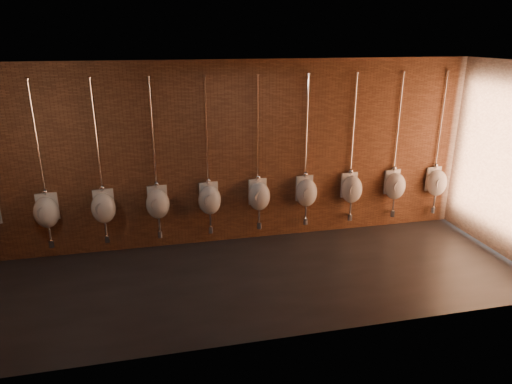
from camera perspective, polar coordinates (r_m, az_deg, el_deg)
ground at (r=7.19m, az=0.31°, el=-10.72°), size 8.50×8.50×0.00m
room_shell at (r=6.43m, az=0.34°, el=5.02°), size 8.54×3.04×3.22m
urinal_1 at (r=8.12m, az=-24.73°, el=-2.19°), size 0.45×0.41×2.72m
urinal_2 at (r=7.97m, az=-18.53°, el=-1.78°), size 0.45×0.41×2.72m
urinal_3 at (r=7.92m, az=-12.18°, el=-1.33°), size 0.45×0.41×2.72m
urinal_4 at (r=7.96m, az=-5.82°, el=-0.87°), size 0.45×0.41×2.72m
urinal_5 at (r=8.10m, az=0.39°, el=-0.41°), size 0.45×0.41×2.72m
urinal_6 at (r=8.34m, az=6.31°, el=0.04°), size 0.45×0.41×2.72m
urinal_7 at (r=8.65m, az=11.86°, el=0.46°), size 0.45×0.41×2.72m
urinal_8 at (r=9.05m, az=16.97°, el=0.84°), size 0.45×0.41×2.72m
urinal_9 at (r=9.51m, az=21.63°, el=1.18°), size 0.45×0.41×2.72m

